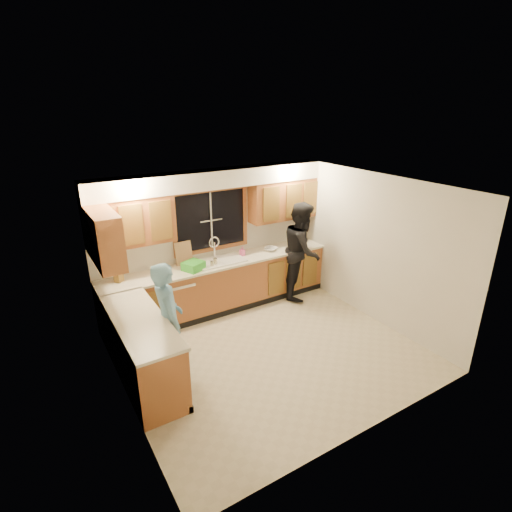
{
  "coord_description": "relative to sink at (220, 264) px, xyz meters",
  "views": [
    {
      "loc": [
        -2.86,
        -4.28,
        3.55
      ],
      "look_at": [
        0.17,
        0.65,
        1.3
      ],
      "focal_mm": 28.0,
      "sensor_mm": 36.0,
      "label": 1
    }
  ],
  "objects": [
    {
      "name": "base_cabinets_left",
      "position": [
        -1.8,
        -1.25,
        -0.42
      ],
      "size": [
        0.6,
        1.9,
        0.88
      ],
      "primitive_type": "cube",
      "color": "#A55D30",
      "rests_on": "ground"
    },
    {
      "name": "knife_block",
      "position": [
        -1.72,
        0.06,
        0.17
      ],
      "size": [
        0.16,
        0.15,
        0.22
      ],
      "primitive_type": "cube",
      "rotation": [
        0.0,
        0.0,
        0.66
      ],
      "color": "brown",
      "rests_on": "countertop_back"
    },
    {
      "name": "stove",
      "position": [
        -1.8,
        -1.82,
        -0.41
      ],
      "size": [
        0.58,
        0.75,
        0.9
      ],
      "primitive_type": "cube",
      "color": "silver",
      "rests_on": "floor"
    },
    {
      "name": "bowl",
      "position": [
        1.07,
        -0.01,
        0.08
      ],
      "size": [
        0.31,
        0.31,
        0.06
      ],
      "primitive_type": "imported",
      "rotation": [
        0.0,
        0.0,
        0.43
      ],
      "color": "silver",
      "rests_on": "countertop_back"
    },
    {
      "name": "window_frame",
      "position": [
        0.0,
        0.29,
        0.74
      ],
      "size": [
        1.44,
        0.03,
        1.14
      ],
      "color": "black",
      "rests_on": "wall_back"
    },
    {
      "name": "upper_cabinets_return",
      "position": [
        -1.94,
        -0.48,
        0.96
      ],
      "size": [
        0.33,
        0.9,
        0.75
      ],
      "primitive_type": "cube",
      "color": "#A55D30",
      "rests_on": "wall_left"
    },
    {
      "name": "floor",
      "position": [
        0.0,
        -1.6,
        -0.86
      ],
      "size": [
        4.2,
        4.2,
        0.0
      ],
      "primitive_type": "plane",
      "color": "beige",
      "rests_on": "ground"
    },
    {
      "name": "wall_right",
      "position": [
        2.1,
        -1.6,
        0.39
      ],
      "size": [
        0.0,
        3.8,
        3.8
      ],
      "primitive_type": "plane",
      "rotation": [
        1.57,
        0.0,
        -1.57
      ],
      "color": "silver",
      "rests_on": "ground"
    },
    {
      "name": "wall_back",
      "position": [
        0.0,
        0.3,
        0.39
      ],
      "size": [
        4.2,
        0.0,
        4.2
      ],
      "primitive_type": "plane",
      "rotation": [
        1.57,
        0.0,
        0.0
      ],
      "color": "silver",
      "rests_on": "ground"
    },
    {
      "name": "cutting_board",
      "position": [
        -0.57,
        0.22,
        0.26
      ],
      "size": [
        0.3,
        0.11,
        0.4
      ],
      "primitive_type": "cube",
      "rotation": [
        -0.21,
        0.0,
        0.03
      ],
      "color": "tan",
      "rests_on": "countertop_back"
    },
    {
      "name": "upper_cabinets_left",
      "position": [
        -1.43,
        0.13,
        0.96
      ],
      "size": [
        1.35,
        0.33,
        0.75
      ],
      "primitive_type": "cube",
      "color": "#A55D30",
      "rests_on": "wall_back"
    },
    {
      "name": "man",
      "position": [
        -1.42,
        -1.3,
        -0.04
      ],
      "size": [
        0.44,
        0.63,
        1.65
      ],
      "primitive_type": "imported",
      "rotation": [
        0.0,
        0.0,
        1.5
      ],
      "color": "#69A2C7",
      "rests_on": "floor"
    },
    {
      "name": "countertop_left",
      "position": [
        -1.79,
        -1.25,
        0.04
      ],
      "size": [
        0.63,
        1.9,
        0.04
      ],
      "primitive_type": "cube",
      "color": "beige",
      "rests_on": "base_cabinets_left"
    },
    {
      "name": "countertop_back",
      "position": [
        0.0,
        -0.02,
        0.04
      ],
      "size": [
        4.2,
        0.63,
        0.04
      ],
      "primitive_type": "cube",
      "color": "beige",
      "rests_on": "base_cabinets_back"
    },
    {
      "name": "wall_left",
      "position": [
        -2.1,
        -1.6,
        0.39
      ],
      "size": [
        0.0,
        3.8,
        3.8
      ],
      "primitive_type": "plane",
      "rotation": [
        1.57,
        0.0,
        1.57
      ],
      "color": "silver",
      "rests_on": "ground"
    },
    {
      "name": "can_left",
      "position": [
        -0.23,
        -0.17,
        0.11
      ],
      "size": [
        0.07,
        0.07,
        0.11
      ],
      "primitive_type": "cylinder",
      "rotation": [
        0.0,
        0.0,
        0.12
      ],
      "color": "#B4A78B",
      "rests_on": "countertop_back"
    },
    {
      "name": "upper_cabinets_right",
      "position": [
        1.43,
        0.13,
        0.96
      ],
      "size": [
        1.35,
        0.33,
        0.75
      ],
      "primitive_type": "cube",
      "color": "#A55D30",
      "rests_on": "wall_back"
    },
    {
      "name": "can_right",
      "position": [
        -0.14,
        -0.12,
        0.12
      ],
      "size": [
        0.09,
        0.09,
        0.13
      ],
      "primitive_type": "cylinder",
      "rotation": [
        0.0,
        0.0,
        -0.29
      ],
      "color": "#B4A78B",
      "rests_on": "countertop_back"
    },
    {
      "name": "woman",
      "position": [
        1.57,
        -0.32,
        0.06
      ],
      "size": [
        1.13,
        1.13,
        1.85
      ],
      "primitive_type": "imported",
      "rotation": [
        0.0,
        0.0,
        0.81
      ],
      "color": "black",
      "rests_on": "floor"
    },
    {
      "name": "soffit",
      "position": [
        0.0,
        0.12,
        1.49
      ],
      "size": [
        4.2,
        0.35,
        0.3
      ],
      "primitive_type": "cube",
      "color": "white",
      "rests_on": "wall_back"
    },
    {
      "name": "sink",
      "position": [
        0.0,
        0.0,
        0.0
      ],
      "size": [
        0.86,
        0.52,
        0.57
      ],
      "color": "white",
      "rests_on": "countertop_back"
    },
    {
      "name": "dish_crate",
      "position": [
        -0.54,
        -0.11,
        0.13
      ],
      "size": [
        0.4,
        0.39,
        0.14
      ],
      "primitive_type": "cube",
      "rotation": [
        0.0,
        0.0,
        0.42
      ],
      "color": "green",
      "rests_on": "countertop_back"
    },
    {
      "name": "base_cabinets_back",
      "position": [
        0.0,
        -0.0,
        -0.42
      ],
      "size": [
        4.2,
        0.6,
        0.88
      ],
      "primitive_type": "cube",
      "color": "#A55D30",
      "rests_on": "ground"
    },
    {
      "name": "ceiling",
      "position": [
        0.0,
        -1.6,
        1.64
      ],
      "size": [
        4.2,
        4.2,
        0.0
      ],
      "primitive_type": "plane",
      "rotation": [
        3.14,
        0.0,
        0.0
      ],
      "color": "white"
    },
    {
      "name": "soap_bottle",
      "position": [
        0.49,
        0.04,
        0.14
      ],
      "size": [
        0.09,
        0.1,
        0.17
      ],
      "primitive_type": "imported",
      "rotation": [
        0.0,
        0.0,
        0.29
      ],
      "color": "#E55794",
      "rests_on": "countertop_back"
    },
    {
      "name": "dishwasher",
      "position": [
        -0.85,
        -0.01,
        -0.45
      ],
      "size": [
        0.6,
        0.56,
        0.82
      ],
      "primitive_type": "cube",
      "color": "silver",
      "rests_on": "floor"
    }
  ]
}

